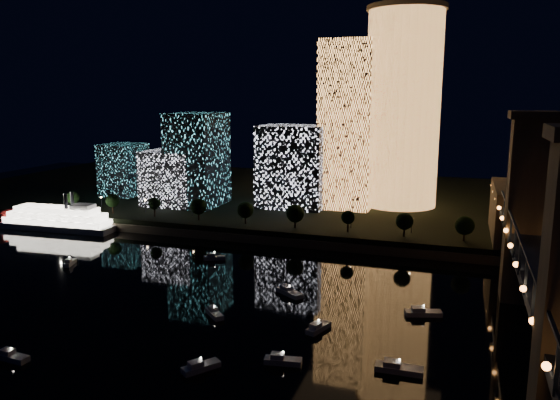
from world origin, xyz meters
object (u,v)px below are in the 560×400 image
Objects in this scene: tower_rectangular at (348,125)px; truss_bridge at (552,304)px; tower_cylindrical at (403,108)px; riverboat at (53,219)px.

truss_bridge is (65.03, -129.80, -24.64)m from tower_rectangular.
tower_cylindrical is 155.38m from riverboat.
tower_rectangular is at bearing 116.61° from truss_bridge.
tower_rectangular is at bearing -152.68° from tower_cylindrical.
truss_bridge is at bearing -73.00° from tower_cylindrical.
truss_bridge is at bearing -22.03° from riverboat.
tower_rectangular is 147.25m from truss_bridge.
tower_rectangular is 1.34× the size of riverboat.
truss_bridge is (43.14, -141.11, -31.97)m from tower_cylindrical.
riverboat is at bearing -151.72° from tower_cylindrical.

